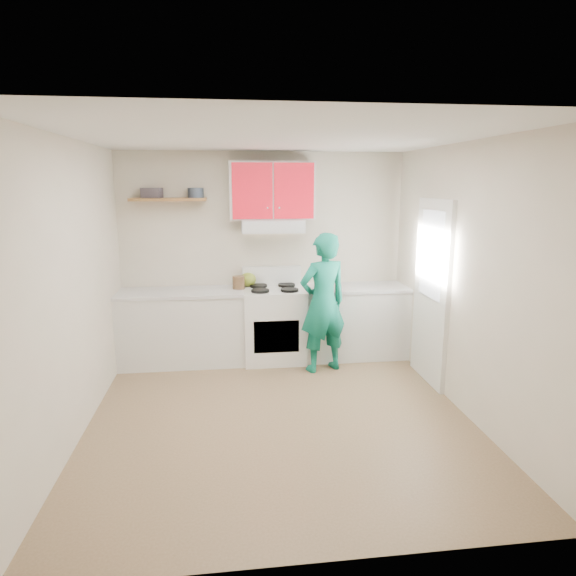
{
  "coord_description": "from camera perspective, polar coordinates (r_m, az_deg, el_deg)",
  "views": [
    {
      "loc": [
        -0.47,
        -4.37,
        2.22
      ],
      "look_at": [
        0.15,
        0.55,
        1.15
      ],
      "focal_mm": 30.57,
      "sensor_mm": 36.0,
      "label": 1
    }
  ],
  "objects": [
    {
      "name": "floor",
      "position": [
        4.92,
        -0.96,
        -14.64
      ],
      "size": [
        3.8,
        3.8,
        0.0
      ],
      "primitive_type": "plane",
      "color": "brown",
      "rests_on": "ground"
    },
    {
      "name": "ceiling",
      "position": [
        4.41,
        -1.09,
        17.14
      ],
      "size": [
        3.6,
        3.8,
        0.04
      ],
      "primitive_type": "cube",
      "color": "white",
      "rests_on": "floor"
    },
    {
      "name": "back_wall",
      "position": [
        6.35,
        -2.87,
        3.83
      ],
      "size": [
        3.6,
        0.04,
        2.6
      ],
      "primitive_type": "cube",
      "color": "beige",
      "rests_on": "floor"
    },
    {
      "name": "front_wall",
      "position": [
        2.67,
        3.41,
        -7.93
      ],
      "size": [
        3.6,
        0.04,
        2.6
      ],
      "primitive_type": "cube",
      "color": "beige",
      "rests_on": "floor"
    },
    {
      "name": "left_wall",
      "position": [
        4.65,
        -23.64,
        -0.24
      ],
      "size": [
        0.04,
        3.8,
        2.6
      ],
      "primitive_type": "cube",
      "color": "beige",
      "rests_on": "floor"
    },
    {
      "name": "right_wall",
      "position": [
        5.0,
        19.93,
        0.86
      ],
      "size": [
        0.04,
        3.8,
        2.6
      ],
      "primitive_type": "cube",
      "color": "beige",
      "rests_on": "floor"
    },
    {
      "name": "door",
      "position": [
        5.67,
        16.33,
        -0.49
      ],
      "size": [
        0.05,
        0.85,
        2.05
      ],
      "primitive_type": "cube",
      "color": "white",
      "rests_on": "floor"
    },
    {
      "name": "door_glass",
      "position": [
        5.58,
        16.34,
        3.77
      ],
      "size": [
        0.01,
        0.55,
        0.95
      ],
      "primitive_type": "cube",
      "color": "white",
      "rests_on": "door"
    },
    {
      "name": "counter_left",
      "position": [
        6.25,
        -12.16,
        -4.56
      ],
      "size": [
        1.52,
        0.6,
        0.9
      ],
      "primitive_type": "cube",
      "color": "silver",
      "rests_on": "floor"
    },
    {
      "name": "counter_right",
      "position": [
        6.43,
        7.63,
        -3.92
      ],
      "size": [
        1.32,
        0.6,
        0.9
      ],
      "primitive_type": "cube",
      "color": "silver",
      "rests_on": "floor"
    },
    {
      "name": "stove",
      "position": [
        6.22,
        -1.64,
        -4.26
      ],
      "size": [
        0.76,
        0.65,
        0.92
      ],
      "primitive_type": "cube",
      "color": "white",
      "rests_on": "floor"
    },
    {
      "name": "range_hood",
      "position": [
        6.09,
        -1.81,
        7.23
      ],
      "size": [
        0.76,
        0.44,
        0.15
      ],
      "primitive_type": "cube",
      "color": "silver",
      "rests_on": "back_wall"
    },
    {
      "name": "upper_cabinets",
      "position": [
        6.13,
        -1.89,
        11.24
      ],
      "size": [
        1.02,
        0.33,
        0.7
      ],
      "primitive_type": "cube",
      "color": "red",
      "rests_on": "back_wall"
    },
    {
      "name": "shelf",
      "position": [
        6.16,
        -13.74,
        9.98
      ],
      "size": [
        0.9,
        0.3,
        0.04
      ],
      "primitive_type": "cube",
      "color": "brown",
      "rests_on": "back_wall"
    },
    {
      "name": "books",
      "position": [
        6.2,
        -15.55,
        10.61
      ],
      "size": [
        0.26,
        0.21,
        0.12
      ],
      "primitive_type": "cube",
      "rotation": [
        0.0,
        0.0,
        -0.2
      ],
      "color": "#453E46",
      "rests_on": "shelf"
    },
    {
      "name": "tin",
      "position": [
        6.14,
        -10.68,
        10.82
      ],
      "size": [
        0.25,
        0.25,
        0.12
      ],
      "primitive_type": "cylinder",
      "rotation": [
        0.0,
        0.0,
        -0.36
      ],
      "color": "#333D4C",
      "rests_on": "shelf"
    },
    {
      "name": "kettle",
      "position": [
        6.27,
        -4.68,
        1.0
      ],
      "size": [
        0.26,
        0.26,
        0.18
      ],
      "primitive_type": "ellipsoid",
      "rotation": [
        0.0,
        0.0,
        -0.32
      ],
      "color": "olive",
      "rests_on": "stove"
    },
    {
      "name": "crock",
      "position": [
        6.13,
        -5.77,
        0.55
      ],
      "size": [
        0.16,
        0.16,
        0.18
      ],
      "primitive_type": "cylinder",
      "rotation": [
        0.0,
        0.0,
        0.07
      ],
      "color": "brown",
      "rests_on": "counter_left"
    },
    {
      "name": "cutting_board",
      "position": [
        6.21,
        6.82,
        -0.1
      ],
      "size": [
        0.29,
        0.22,
        0.02
      ],
      "primitive_type": "cube",
      "rotation": [
        0.0,
        0.0,
        -0.06
      ],
      "color": "olive",
      "rests_on": "counter_right"
    },
    {
      "name": "silicone_mat",
      "position": [
        6.3,
        10.36,
        -0.09
      ],
      "size": [
        0.29,
        0.25,
        0.01
      ],
      "primitive_type": "cube",
      "rotation": [
        0.0,
        0.0,
        0.1
      ],
      "color": "red",
      "rests_on": "counter_right"
    },
    {
      "name": "person",
      "position": [
        5.78,
        4.1,
        -1.75
      ],
      "size": [
        0.7,
        0.57,
        1.66
      ],
      "primitive_type": "imported",
      "rotation": [
        0.0,
        0.0,
        3.47
      ],
      "color": "#0B6A54",
      "rests_on": "floor"
    }
  ]
}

